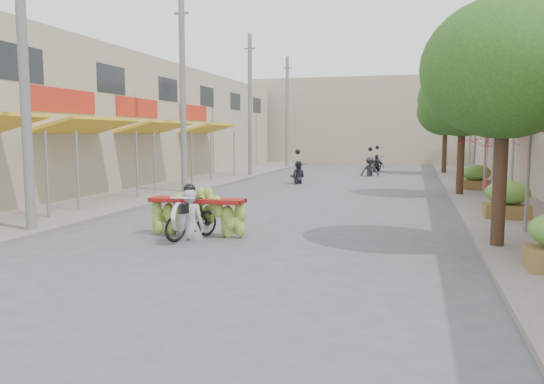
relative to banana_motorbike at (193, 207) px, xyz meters
The scene contains 20 objects.
ground 3.92m from the banana_motorbike, 69.45° to the right, with size 120.00×120.00×0.00m, color #55555A.
sidewalk_left 12.74m from the banana_motorbike, 116.37° to the left, with size 4.00×60.00×0.12m, color gray.
sidewalk_right 14.14m from the banana_motorbike, 53.76° to the left, with size 4.00×60.00×0.12m, color gray.
shophouse_row_left 15.02m from the banana_motorbike, 135.71° to the left, with size 9.77×40.00×6.00m.
far_building 34.53m from the banana_motorbike, 87.75° to the left, with size 20.00×6.00×7.00m, color tan.
utility_pole_near 5.25m from the banana_motorbike, behind, with size 0.60×0.24×8.00m.
utility_pole_mid 9.88m from the banana_motorbike, 115.75° to the left, with size 0.60×0.24×8.00m.
utility_pole_far 18.16m from the banana_motorbike, 103.10° to the left, with size 0.60×0.24×8.00m.
utility_pole_back 26.90m from the banana_motorbike, 98.72° to the left, with size 0.60×0.24×8.00m.
street_tree_near 7.42m from the banana_motorbike, ahead, with size 3.40×3.40×5.25m.
street_tree_mid 12.76m from the banana_motorbike, 56.99° to the left, with size 3.40×3.40×5.25m.
street_tree_far 23.59m from the banana_motorbike, 73.22° to the left, with size 3.40×3.40×5.25m.
produce_crate_mid 8.74m from the banana_motorbike, 30.19° to the left, with size 1.20×0.88×1.16m.
produce_crate_far 14.51m from the banana_motorbike, 58.65° to the left, with size 1.20×0.88×1.16m.
banana_motorbike is the anchor object (origin of this frame).
market_umbrella 9.35m from the banana_motorbike, 38.89° to the left, with size 1.89×1.89×1.70m.
pedestrian 14.89m from the banana_motorbike, 60.78° to the left, with size 0.88×0.78×1.54m.
bg_motorbike_a 14.26m from the banana_motorbike, 92.39° to the left, with size 0.82×1.76×1.95m.
bg_motorbike_b 20.03m from the banana_motorbike, 82.81° to the left, with size 1.13×1.81×1.95m.
bg_motorbike_c 23.83m from the banana_motorbike, 83.64° to the left, with size 1.05×1.88×1.95m.
Camera 1 is at (3.67, -7.88, 2.47)m, focal length 35.00 mm.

